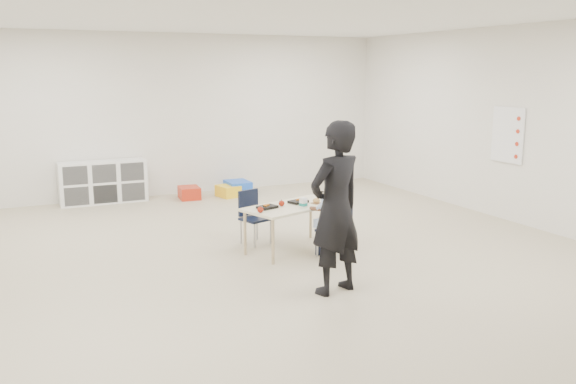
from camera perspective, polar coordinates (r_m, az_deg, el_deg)
name	(u,v)px	position (r m, az deg, el deg)	size (l,w,h in m)	color
room	(272,142)	(6.61, -1.50, 4.66)	(9.00, 9.02, 2.80)	beige
table	(293,227)	(7.44, 0.49, -3.32)	(1.36, 0.97, 0.56)	beige
chair_near	(334,229)	(7.17, 4.29, -3.47)	(0.33, 0.31, 0.68)	black
chair_far	(256,218)	(7.71, -3.04, -2.42)	(0.33, 0.31, 0.68)	black
child	(334,213)	(7.12, 4.31, -1.96)	(0.45, 0.45, 1.07)	#A8BCE4
lunch_tray_near	(298,202)	(7.49, 0.95, -0.91)	(0.22, 0.16, 0.03)	black
lunch_tray_far	(267,207)	(7.20, -1.95, -1.42)	(0.22, 0.16, 0.03)	black
milk_carton	(303,202)	(7.29, 1.44, -0.98)	(0.07, 0.07, 0.10)	white
bread_roll	(316,201)	(7.47, 2.68, -0.81)	(0.09, 0.09, 0.07)	tan
apple_near	(282,203)	(7.30, -0.61, -1.06)	(0.07, 0.07, 0.07)	maroon
apple_far	(260,210)	(6.97, -2.60, -1.67)	(0.07, 0.07, 0.07)	maroon
cubby_shelf	(103,182)	(10.56, -16.92, 0.91)	(1.40, 0.40, 0.70)	white
rules_poster	(508,135)	(9.39, 19.87, 5.05)	(0.02, 0.60, 0.80)	white
adult	(336,208)	(5.92, 4.47, -1.53)	(0.62, 0.41, 1.70)	black
bin_red	(189,193)	(10.59, -9.22, -0.07)	(0.33, 0.43, 0.21)	red
bin_yellow	(228,191)	(10.68, -5.62, 0.09)	(0.31, 0.40, 0.20)	yellow
bin_blue	(238,188)	(10.85, -4.72, 0.40)	(0.38, 0.49, 0.24)	blue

